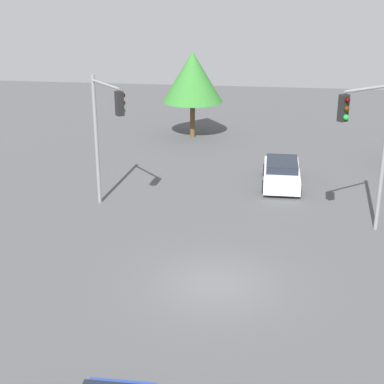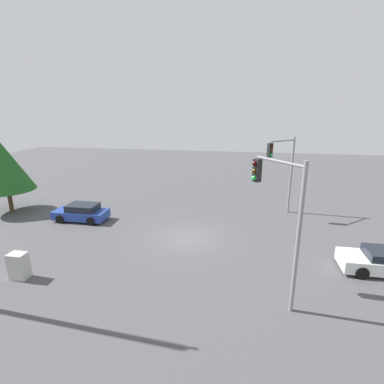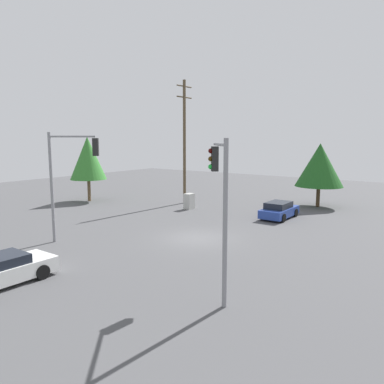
# 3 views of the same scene
# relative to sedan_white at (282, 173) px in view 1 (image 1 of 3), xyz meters

# --- Properties ---
(ground_plane) EXTENTS (80.00, 80.00, 0.00)m
(ground_plane) POSITION_rel_sedan_white_xyz_m (11.21, -2.47, -0.63)
(ground_plane) COLOR #4C4C4F
(sedan_white) EXTENTS (4.51, 1.99, 1.27)m
(sedan_white) POSITION_rel_sedan_white_xyz_m (0.00, 0.00, 0.00)
(sedan_white) COLOR silver
(sedan_white) RESTS_ON ground_plane
(traffic_signal_main) EXTENTS (2.25, 2.04, 6.27)m
(traffic_signal_main) POSITION_rel_sedan_white_xyz_m (4.65, -8.20, 3.59)
(traffic_signal_main) COLOR gray
(traffic_signal_main) RESTS_ON ground_plane
(traffic_signal_cross) EXTENTS (2.03, 2.38, 6.62)m
(traffic_signal_cross) POSITION_rel_sedan_white_xyz_m (6.08, 3.28, 3.82)
(traffic_signal_cross) COLOR gray
(traffic_signal_cross) RESTS_ON ground_plane
(tree_right) EXTENTS (4.06, 4.06, 5.80)m
(tree_right) POSITION_rel_sedan_white_xyz_m (-9.03, -5.98, 3.49)
(tree_right) COLOR brown
(tree_right) RESTS_ON ground_plane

